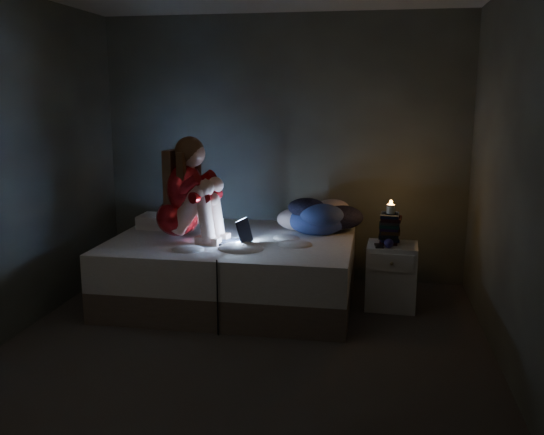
% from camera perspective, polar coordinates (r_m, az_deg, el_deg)
% --- Properties ---
extents(floor, '(3.60, 3.80, 0.02)m').
position_cam_1_polar(floor, '(4.38, -2.97, -13.08)').
color(floor, '#3A3433').
rests_on(floor, ground).
extents(wall_back, '(3.60, 0.02, 2.60)m').
position_cam_1_polar(wall_back, '(5.88, 1.05, 6.58)').
color(wall_back, '#343631').
rests_on(wall_back, ground).
extents(wall_front, '(3.60, 0.02, 2.60)m').
position_cam_1_polar(wall_front, '(2.22, -14.32, -2.31)').
color(wall_front, '#343631').
rests_on(wall_front, ground).
extents(wall_right, '(0.02, 3.80, 2.60)m').
position_cam_1_polar(wall_right, '(4.01, 22.95, 3.27)').
color(wall_right, '#343631').
rests_on(wall_right, ground).
extents(bed, '(2.12, 1.59, 0.58)m').
position_cam_1_polar(bed, '(5.34, -3.76, -5.00)').
color(bed, silver).
rests_on(bed, ground).
extents(pillow, '(0.42, 0.30, 0.12)m').
position_cam_1_polar(pillow, '(5.75, -10.61, -0.36)').
color(pillow, white).
rests_on(pillow, bed).
extents(woman, '(0.63, 0.48, 0.91)m').
position_cam_1_polar(woman, '(5.20, -9.23, 2.85)').
color(woman, '#A90918').
rests_on(woman, bed).
extents(laptop, '(0.37, 0.29, 0.23)m').
position_cam_1_polar(laptop, '(5.04, -4.14, -1.25)').
color(laptop, black).
rests_on(laptop, bed).
extents(clothes_pile, '(0.60, 0.49, 0.34)m').
position_cam_1_polar(clothes_pile, '(5.44, 4.38, 0.30)').
color(clothes_pile, navy).
rests_on(clothes_pile, bed).
extents(nightstand, '(0.44, 0.40, 0.57)m').
position_cam_1_polar(nightstand, '(5.26, 11.48, -5.56)').
color(nightstand, silver).
rests_on(nightstand, ground).
extents(book_stack, '(0.19, 0.25, 0.26)m').
position_cam_1_polar(book_stack, '(5.19, 11.35, -1.07)').
color(book_stack, black).
rests_on(book_stack, nightstand).
extents(candle, '(0.07, 0.07, 0.08)m').
position_cam_1_polar(candle, '(5.16, 11.43, 0.76)').
color(candle, beige).
rests_on(candle, book_stack).
extents(phone, '(0.09, 0.15, 0.01)m').
position_cam_1_polar(phone, '(5.08, 10.39, -2.73)').
color(phone, black).
rests_on(phone, nightstand).
extents(blue_orb, '(0.08, 0.08, 0.08)m').
position_cam_1_polar(blue_orb, '(5.04, 11.31, -2.48)').
color(blue_orb, navy).
rests_on(blue_orb, nightstand).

